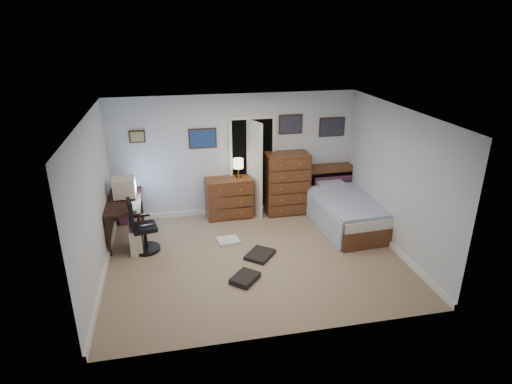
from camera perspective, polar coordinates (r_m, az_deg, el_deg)
floor at (r=7.49m, az=-0.15°, el=-8.81°), size 5.00×4.00×0.02m
computer_desk at (r=8.23m, az=-17.74°, el=-2.24°), size 0.65×1.35×0.77m
crt_monitor at (r=8.22m, az=-17.15°, el=0.58°), size 0.41×0.38×0.37m
keyboard at (r=7.81m, az=-16.14°, el=-1.85°), size 0.16×0.41×0.02m
pc_tower at (r=7.86m, az=-15.65°, el=-6.10°), size 0.22×0.44×0.46m
office_chair at (r=7.76m, az=-15.03°, el=-5.12°), size 0.56×0.56×1.00m
media_stack at (r=8.88m, az=-17.45°, el=-1.56°), size 0.18×0.18×0.86m
low_dresser at (r=8.84m, az=-3.60°, el=-0.76°), size 0.96×0.52×0.83m
table_lamp at (r=8.62m, az=-2.40°, el=3.74°), size 0.22×0.22×0.41m
doorway at (r=9.18m, az=-0.87°, el=4.04°), size 0.96×1.12×2.05m
tall_dresser at (r=8.96m, az=4.09°, el=1.16°), size 0.89×0.53×1.30m
headboard_bookcase at (r=9.43m, az=9.94°, el=0.99°), size 1.06×0.29×0.95m
bed at (r=8.62m, az=11.71°, el=-2.54°), size 1.19×2.08×0.66m
wall_posters at (r=8.74m, az=0.91°, el=8.20°), size 4.38×0.04×0.60m
floor_clutter at (r=7.34m, az=-1.21°, el=-9.05°), size 0.99×1.77×0.09m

